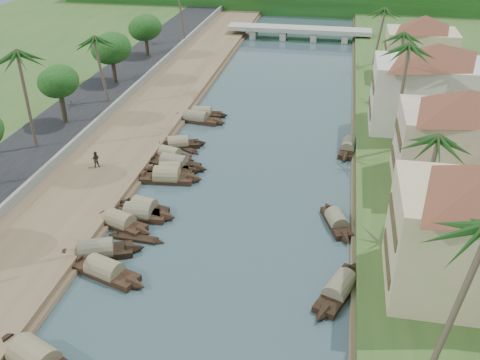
# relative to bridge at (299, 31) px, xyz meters

# --- Properties ---
(ground) EXTENTS (220.00, 220.00, 0.00)m
(ground) POSITION_rel_bridge_xyz_m (-0.00, -72.00, -1.72)
(ground) COLOR #34494E
(ground) RESTS_ON ground
(left_bank) EXTENTS (10.00, 180.00, 0.80)m
(left_bank) POSITION_rel_bridge_xyz_m (-16.00, -52.00, -1.32)
(left_bank) COLOR brown
(left_bank) RESTS_ON ground
(right_bank) EXTENTS (16.00, 180.00, 1.20)m
(right_bank) POSITION_rel_bridge_xyz_m (19.00, -52.00, -1.12)
(right_bank) COLOR #315220
(right_bank) RESTS_ON ground
(road) EXTENTS (8.00, 180.00, 1.40)m
(road) POSITION_rel_bridge_xyz_m (-24.50, -52.00, -1.02)
(road) COLOR black
(road) RESTS_ON ground
(retaining_wall) EXTENTS (0.40, 180.00, 1.10)m
(retaining_wall) POSITION_rel_bridge_xyz_m (-20.20, -52.00, -0.37)
(retaining_wall) COLOR slate
(retaining_wall) RESTS_ON left_bank
(bridge) EXTENTS (28.00, 4.00, 2.40)m
(bridge) POSITION_rel_bridge_xyz_m (0.00, 0.00, 0.00)
(bridge) COLOR #A1A197
(bridge) RESTS_ON ground
(building_mid) EXTENTS (14.11, 14.11, 9.70)m
(building_mid) POSITION_rel_bridge_xyz_m (19.99, -58.00, 4.41)
(building_mid) COLOR beige
(building_mid) RESTS_ON right_bank
(building_far) EXTENTS (15.59, 15.59, 10.20)m
(building_far) POSITION_rel_bridge_xyz_m (18.99, -44.00, 4.66)
(building_far) COLOR beige
(building_far) RESTS_ON right_bank
(building_distant) EXTENTS (12.62, 12.62, 9.20)m
(building_distant) POSITION_rel_bridge_xyz_m (19.99, -24.00, 4.16)
(building_distant) COLOR #D0B68B
(building_distant) RESTS_ON right_bank
(sampan_1) EXTENTS (8.59, 5.12, 2.49)m
(sampan_1) POSITION_rel_bridge_xyz_m (-9.11, -85.24, -1.30)
(sampan_1) COLOR black
(sampan_1) RESTS_ON ground
(sampan_2) EXTENTS (8.24, 4.11, 2.16)m
(sampan_2) POSITION_rel_bridge_xyz_m (-8.31, -76.02, -1.31)
(sampan_2) COLOR black
(sampan_2) RESTS_ON ground
(sampan_3) EXTENTS (8.21, 4.51, 2.20)m
(sampan_3) POSITION_rel_bridge_xyz_m (-10.00, -73.77, -1.31)
(sampan_3) COLOR black
(sampan_3) RESTS_ON ground
(sampan_4) EXTENTS (7.24, 3.90, 2.06)m
(sampan_4) POSITION_rel_bridge_xyz_m (-9.73, -69.29, -1.31)
(sampan_4) COLOR black
(sampan_4) RESTS_ON ground
(sampan_5) EXTENTS (6.53, 3.01, 2.06)m
(sampan_5) POSITION_rel_bridge_xyz_m (-8.45, -66.55, -1.31)
(sampan_5) COLOR black
(sampan_5) RESTS_ON ground
(sampan_6) EXTENTS (7.25, 2.02, 2.16)m
(sampan_6) POSITION_rel_bridge_xyz_m (-8.59, -67.62, -1.31)
(sampan_6) COLOR black
(sampan_6) RESTS_ON ground
(sampan_7) EXTENTS (6.74, 2.59, 1.82)m
(sampan_7) POSITION_rel_bridge_xyz_m (-8.31, -58.82, -1.32)
(sampan_7) COLOR black
(sampan_7) RESTS_ON ground
(sampan_8) EXTENTS (7.75, 2.50, 2.34)m
(sampan_8) POSITION_rel_bridge_xyz_m (-8.17, -60.39, -1.30)
(sampan_8) COLOR black
(sampan_8) RESTS_ON ground
(sampan_9) EXTENTS (8.24, 2.87, 2.07)m
(sampan_9) POSITION_rel_bridge_xyz_m (-8.37, -57.27, -1.31)
(sampan_9) COLOR black
(sampan_9) RESTS_ON ground
(sampan_10) EXTENTS (6.72, 3.10, 1.87)m
(sampan_10) POSITION_rel_bridge_xyz_m (-9.43, -55.28, -1.32)
(sampan_10) COLOR black
(sampan_10) RESTS_ON ground
(sampan_11) EXTENTS (6.97, 3.87, 2.01)m
(sampan_11) POSITION_rel_bridge_xyz_m (-9.32, -52.45, -1.31)
(sampan_11) COLOR black
(sampan_11) RESTS_ON ground
(sampan_12) EXTENTS (8.73, 2.84, 2.06)m
(sampan_12) POSITION_rel_bridge_xyz_m (-9.30, -44.49, -1.31)
(sampan_12) COLOR black
(sampan_12) RESTS_ON ground
(sampan_13) EXTENTS (7.26, 2.10, 1.99)m
(sampan_13) POSITION_rel_bridge_xyz_m (-8.91, -42.75, -1.31)
(sampan_13) COLOR black
(sampan_13) RESTS_ON ground
(sampan_14) EXTENTS (4.51, 8.33, 2.05)m
(sampan_14) POSITION_rel_bridge_xyz_m (9.80, -74.77, -1.31)
(sampan_14) COLOR black
(sampan_14) RESTS_ON ground
(sampan_15) EXTENTS (3.61, 6.88, 1.88)m
(sampan_15) POSITION_rel_bridge_xyz_m (9.32, -65.56, -1.32)
(sampan_15) COLOR black
(sampan_15) RESTS_ON ground
(sampan_16) EXTENTS (2.40, 7.91, 1.94)m
(sampan_16) POSITION_rel_bridge_xyz_m (10.20, -49.50, -1.31)
(sampan_16) COLOR black
(sampan_16) RESTS_ON ground
(canoe_1) EXTENTS (5.37, 1.19, 0.86)m
(canoe_1) POSITION_rel_bridge_xyz_m (-7.64, -70.98, -1.62)
(canoe_1) COLOR black
(canoe_1) RESTS_ON ground
(canoe_2) EXTENTS (5.06, 3.48, 0.79)m
(canoe_2) POSITION_rel_bridge_xyz_m (-8.72, -52.63, -1.62)
(canoe_2) COLOR black
(canoe_2) RESTS_ON ground
(palm_0) EXTENTS (3.20, 3.20, 12.91)m
(palm_0) POSITION_rel_bridge_xyz_m (15.00, -83.59, 10.56)
(palm_0) COLOR brown
(palm_0) RESTS_ON ground
(palm_1) EXTENTS (3.20, 3.20, 10.23)m
(palm_1) POSITION_rel_bridge_xyz_m (16.00, -66.95, 7.96)
(palm_1) COLOR brown
(palm_1) RESTS_ON ground
(palm_2) EXTENTS (3.20, 3.20, 13.17)m
(palm_2) POSITION_rel_bridge_xyz_m (15.00, -51.08, 10.79)
(palm_2) COLOR brown
(palm_2) RESTS_ON ground
(palm_3) EXTENTS (3.20, 3.20, 10.36)m
(palm_3) POSITION_rel_bridge_xyz_m (16.00, -34.39, 8.09)
(palm_3) COLOR brown
(palm_3) RESTS_ON ground
(palm_5) EXTENTS (3.20, 3.20, 12.14)m
(palm_5) POSITION_rel_bridge_xyz_m (-24.00, -57.96, 10.00)
(palm_5) COLOR brown
(palm_5) RESTS_ON ground
(palm_6) EXTENTS (3.20, 3.20, 9.97)m
(palm_6) POSITION_rel_bridge_xyz_m (-22.00, -43.00, 7.93)
(palm_6) COLOR brown
(palm_6) RESTS_ON ground
(palm_7) EXTENTS (3.20, 3.20, 10.31)m
(palm_7) POSITION_rel_bridge_xyz_m (14.00, -18.30, 8.05)
(palm_7) COLOR brown
(palm_7) RESTS_ON ground
(tree_3) EXTENTS (4.47, 4.47, 7.05)m
(tree_3) POSITION_rel_bridge_xyz_m (-24.00, -50.96, 4.79)
(tree_3) COLOR #403424
(tree_3) RESTS_ON ground
(tree_4) EXTENTS (5.26, 5.26, 7.13)m
(tree_4) POSITION_rel_bridge_xyz_m (-24.00, -35.17, 4.57)
(tree_4) COLOR #403424
(tree_4) RESTS_ON ground
(tree_5) EXTENTS (4.99, 4.99, 6.69)m
(tree_5) POSITION_rel_bridge_xyz_m (-24.00, -20.84, 4.25)
(tree_5) COLOR #403424
(tree_5) RESTS_ON ground
(tree_6) EXTENTS (4.05, 4.05, 6.86)m
(tree_6) POSITION_rel_bridge_xyz_m (24.00, -43.42, 4.55)
(tree_6) COLOR #403424
(tree_6) RESTS_ON ground
(person_far) EXTENTS (0.95, 0.80, 1.74)m
(person_far) POSITION_rel_bridge_xyz_m (-15.96, -60.17, -0.05)
(person_far) COLOR #2E2B20
(person_far) RESTS_ON left_bank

